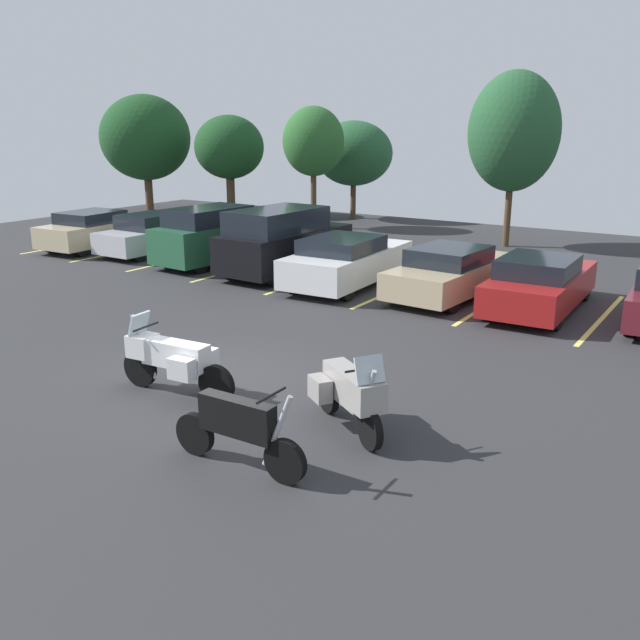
{
  "coord_description": "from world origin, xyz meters",
  "views": [
    {
      "loc": [
        8.03,
        -8.87,
        4.57
      ],
      "look_at": [
        1.4,
        1.35,
        1.04
      ],
      "focal_mm": 38.51,
      "sensor_mm": 36.0,
      "label": 1
    }
  ],
  "objects": [
    {
      "name": "car_white",
      "position": [
        -1.89,
        7.83,
        0.72
      ],
      "size": [
        2.14,
        4.85,
        1.45
      ],
      "color": "white",
      "rests_on": "ground"
    },
    {
      "name": "ground",
      "position": [
        0.0,
        0.0,
        -0.05
      ],
      "size": [
        44.0,
        44.0,
        0.1
      ],
      "primitive_type": "cube",
      "color": "#2D2D30"
    },
    {
      "name": "motorcycle_second",
      "position": [
        3.17,
        -0.54,
        0.65
      ],
      "size": [
        1.79,
        1.32,
        1.4
      ],
      "color": "black",
      "rests_on": "ground"
    },
    {
      "name": "motorcycle_touring",
      "position": [
        -0.18,
        -0.89,
        0.64
      ],
      "size": [
        2.35,
        0.91,
        1.38
      ],
      "color": "black",
      "rests_on": "ground"
    },
    {
      "name": "car_red",
      "position": [
        3.55,
        8.1,
        0.68
      ],
      "size": [
        1.94,
        4.71,
        1.41
      ],
      "color": "maroon",
      "rests_on": "ground"
    },
    {
      "name": "car_black",
      "position": [
        -4.35,
        8.09,
        1.02
      ],
      "size": [
        2.12,
        4.72,
        2.05
      ],
      "color": "black",
      "rests_on": "ground"
    },
    {
      "name": "tree_center_right",
      "position": [
        -8.91,
        16.68,
        3.74
      ],
      "size": [
        2.68,
        2.68,
        5.24
      ],
      "color": "#4C3823",
      "rests_on": "ground"
    },
    {
      "name": "tree_left",
      "position": [
        -19.83,
        17.22,
        3.76
      ],
      "size": [
        4.67,
        4.67,
        5.95
      ],
      "color": "#4C3823",
      "rests_on": "ground"
    },
    {
      "name": "car_silver",
      "position": [
        -10.3,
        8.4,
        0.68
      ],
      "size": [
        1.79,
        4.29,
        1.43
      ],
      "color": "#B7B7BC",
      "rests_on": "ground"
    },
    {
      "name": "car_champagne",
      "position": [
        -12.82,
        7.93,
        0.7
      ],
      "size": [
        2.14,
        4.5,
        1.41
      ],
      "color": "#C1B289",
      "rests_on": "ground"
    },
    {
      "name": "tree_right",
      "position": [
        -0.15,
        16.71,
        4.21
      ],
      "size": [
        3.32,
        3.32,
        6.38
      ],
      "color": "#4C3823",
      "rests_on": "ground"
    },
    {
      "name": "tree_far_left",
      "position": [
        -9.01,
        20.33,
        3.1
      ],
      "size": [
        3.73,
        3.73,
        4.63
      ],
      "color": "#4C3823",
      "rests_on": "ground"
    },
    {
      "name": "motorcycle_third",
      "position": [
        2.49,
        -2.36,
        0.58
      ],
      "size": [
        2.18,
        0.62,
        1.26
      ],
      "color": "black",
      "rests_on": "ground"
    },
    {
      "name": "parking_stripes",
      "position": [
        -1.82,
        8.2,
        0.0
      ],
      "size": [
        24.94,
        5.16,
        0.01
      ],
      "color": "#EAE066",
      "rests_on": "ground"
    },
    {
      "name": "tree_center",
      "position": [
        -14.93,
        18.15,
        3.33
      ],
      "size": [
        3.46,
        3.46,
        4.91
      ],
      "color": "#4C3823",
      "rests_on": "ground"
    },
    {
      "name": "car_green",
      "position": [
        -7.22,
        8.23,
        0.93
      ],
      "size": [
        2.07,
        4.66,
        1.89
      ],
      "color": "#235638",
      "rests_on": "ground"
    },
    {
      "name": "car_tan",
      "position": [
        1.14,
        8.28,
        0.67
      ],
      "size": [
        2.18,
        4.88,
        1.37
      ],
      "color": "tan",
      "rests_on": "ground"
    }
  ]
}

